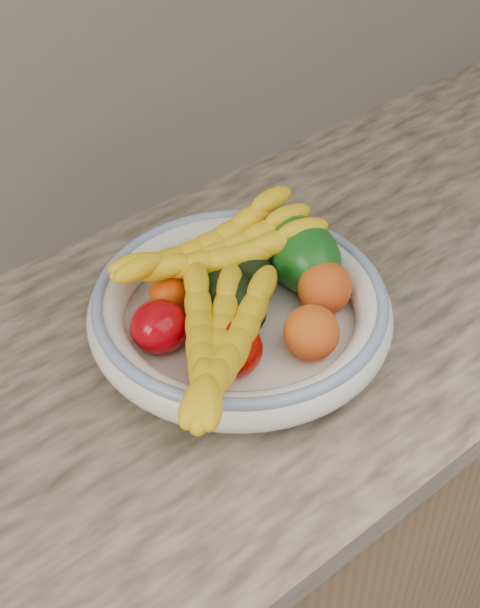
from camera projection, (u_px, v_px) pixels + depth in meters
name	position (u px, v px, depth m)	size (l,w,h in m)	color
kitchen_counter	(230.00, 518.00, 1.41)	(2.44, 0.66, 1.40)	brown
fruit_bowl	(240.00, 311.00, 1.08)	(0.39, 0.39, 0.08)	white
clementine_back_left	(171.00, 293.00, 1.10)	(0.06, 0.06, 0.05)	#EF4F05
clementine_back_right	(208.00, 252.00, 1.16)	(0.05, 0.05, 0.05)	orange
tomato_left	(159.00, 327.00, 1.04)	(0.07, 0.07, 0.07)	#A1020A
tomato_near_left	(231.00, 349.00, 1.01)	(0.08, 0.08, 0.07)	#A00501
avocado_center	(232.00, 303.00, 1.07)	(0.07, 0.11, 0.07)	black
avocado_right	(246.00, 271.00, 1.11)	(0.07, 0.10, 0.07)	black
green_mango	(302.00, 255.00, 1.12)	(0.09, 0.14, 0.10)	#0E4C11
peach_front	(312.00, 333.00, 1.02)	(0.07, 0.07, 0.07)	orange
peach_right	(325.00, 288.00, 1.08)	(0.07, 0.07, 0.07)	orange
banana_bunch_back	(215.00, 255.00, 1.10)	(0.31, 0.11, 0.09)	yellow
banana_bunch_front	(217.00, 352.00, 0.97)	(0.31, 0.12, 0.09)	yellow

